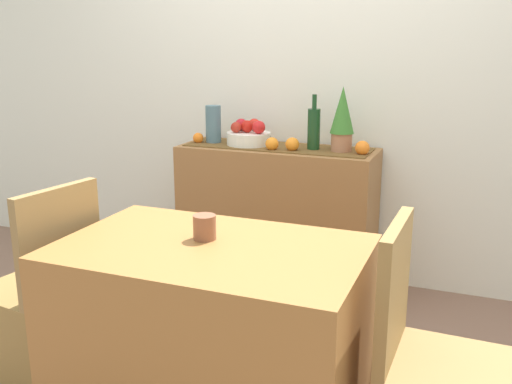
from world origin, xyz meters
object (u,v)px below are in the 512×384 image
sideboard_console (277,216)px  coffee_cup (205,227)px  fruit_bowl (249,139)px  dining_table (213,338)px  wine_bottle (314,128)px  chair_near_window (42,326)px  ceramic_vase (213,124)px  potted_plant (342,118)px

sideboard_console → coffee_cup: 1.41m
fruit_bowl → dining_table: (0.43, -1.40, -0.52)m
wine_bottle → coffee_cup: wine_bottle is taller
fruit_bowl → coffee_cup: (0.37, -1.34, -0.10)m
chair_near_window → dining_table: bearing=0.2°
ceramic_vase → potted_plant: size_ratio=0.63×
sideboard_console → ceramic_vase: size_ratio=5.07×
sideboard_console → coffee_cup: size_ratio=12.60×
wine_bottle → chair_near_window: (-0.79, -1.40, -0.70)m
sideboard_console → ceramic_vase: bearing=180.0°
wine_bottle → potted_plant: bearing=-0.0°
ceramic_vase → chair_near_window: ceramic_vase is taller
sideboard_console → fruit_bowl: size_ratio=4.45×
ceramic_vase → wine_bottle: bearing=0.0°
wine_bottle → dining_table: size_ratio=0.29×
coffee_cup → fruit_bowl: bearing=105.6°
fruit_bowl → chair_near_window: 1.58m
wine_bottle → chair_near_window: size_ratio=0.35×
fruit_bowl → coffee_cup: size_ratio=2.83×
chair_near_window → fruit_bowl: bearing=74.5°
ceramic_vase → chair_near_window: size_ratio=0.25×
dining_table → potted_plant: bearing=84.4°
dining_table → coffee_cup: coffee_cup is taller
sideboard_console → coffee_cup: bearing=-81.9°
sideboard_console → fruit_bowl: 0.50m
fruit_bowl → potted_plant: (0.56, -0.00, 0.15)m
wine_bottle → ceramic_vase: wine_bottle is taller
sideboard_console → fruit_bowl: (-0.18, 0.00, 0.47)m
potted_plant → fruit_bowl: bearing=180.0°
sideboard_console → coffee_cup: (0.19, -1.34, 0.36)m
ceramic_vase → coffee_cup: size_ratio=2.49×
wine_bottle → potted_plant: 0.18m
potted_plant → sideboard_console: bearing=180.0°
ceramic_vase → coffee_cup: 1.48m
fruit_bowl → dining_table: fruit_bowl is taller
potted_plant → dining_table: bearing=-95.6°
ceramic_vase → potted_plant: 0.80m
wine_bottle → coffee_cup: 1.36m
ceramic_vase → fruit_bowl: bearing=0.0°
potted_plant → wine_bottle: bearing=180.0°
wine_bottle → fruit_bowl: bearing=-180.0°
fruit_bowl → chair_near_window: size_ratio=0.29×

